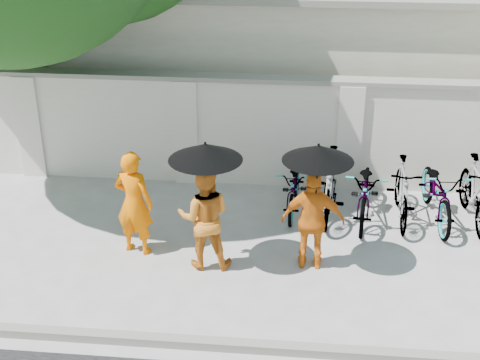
{
  "coord_description": "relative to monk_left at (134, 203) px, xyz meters",
  "views": [
    {
      "loc": [
        1.14,
        -8.33,
        5.59
      ],
      "look_at": [
        0.22,
        0.94,
        1.1
      ],
      "focal_mm": 50.0,
      "sensor_mm": 36.0,
      "label": 1
    }
  ],
  "objects": [
    {
      "name": "bike_0",
      "position": [
        2.43,
        1.6,
        -0.41
      ],
      "size": [
        0.68,
        1.71,
        0.88
      ],
      "primitive_type": "imported",
      "rotation": [
        0.0,
        0.0,
        -0.06
      ],
      "color": "gray",
      "rests_on": "ground"
    },
    {
      "name": "bike_2",
      "position": [
        3.63,
        1.42,
        -0.35
      ],
      "size": [
        0.89,
        1.99,
        1.01
      ],
      "primitive_type": "imported",
      "rotation": [
        0.0,
        0.0,
        -0.11
      ],
      "color": "gray",
      "rests_on": "ground"
    },
    {
      "name": "bike_1",
      "position": [
        3.03,
        1.5,
        -0.28
      ],
      "size": [
        0.72,
        1.95,
        1.14
      ],
      "primitive_type": "imported",
      "rotation": [
        0.0,
        0.0,
        -0.1
      ],
      "color": "gray",
      "rests_on": "ground"
    },
    {
      "name": "building_behind",
      "position": [
        3.37,
        6.5,
        0.75
      ],
      "size": [
        14.0,
        6.0,
        3.2
      ],
      "primitive_type": "cube",
      "color": "beige",
      "rests_on": "ground"
    },
    {
      "name": "monk_left",
      "position": [
        0.0,
        0.0,
        0.0
      ],
      "size": [
        0.7,
        0.55,
        1.7
      ],
      "primitive_type": "imported",
      "rotation": [
        0.0,
        0.0,
        2.89
      ],
      "color": "#F76C00",
      "rests_on": "ground"
    },
    {
      "name": "kerb",
      "position": [
        1.37,
        -2.2,
        -0.79
      ],
      "size": [
        40.0,
        0.16,
        0.12
      ],
      "primitive_type": "cube",
      "color": "gray",
      "rests_on": "ground"
    },
    {
      "name": "parasol_center",
      "position": [
        1.18,
        -0.37,
        1.06
      ],
      "size": [
        1.06,
        1.06,
        1.1
      ],
      "color": "black",
      "rests_on": "ground"
    },
    {
      "name": "bike_5",
      "position": [
        5.44,
        1.46,
        -0.29
      ],
      "size": [
        0.6,
        1.88,
        1.12
      ],
      "primitive_type": "imported",
      "rotation": [
        0.0,
        0.0,
        0.04
      ],
      "color": "gray",
      "rests_on": "ground"
    },
    {
      "name": "monk_right",
      "position": [
        2.73,
        -0.17,
        -0.06
      ],
      "size": [
        0.93,
        0.4,
        1.58
      ],
      "primitive_type": "imported",
      "rotation": [
        0.0,
        0.0,
        3.13
      ],
      "color": "orange",
      "rests_on": "ground"
    },
    {
      "name": "parasol_right",
      "position": [
        2.75,
        -0.25,
        1.05
      ],
      "size": [
        1.01,
        1.01,
        1.12
      ],
      "color": "black",
      "rests_on": "ground"
    },
    {
      "name": "compound_wall",
      "position": [
        2.37,
        2.7,
        0.15
      ],
      "size": [
        20.0,
        0.3,
        2.0
      ],
      "primitive_type": "cube",
      "color": "beige",
      "rests_on": "ground"
    },
    {
      "name": "monk_center",
      "position": [
        1.13,
        -0.29,
        -0.03
      ],
      "size": [
        0.84,
        0.68,
        1.65
      ],
      "primitive_type": "imported",
      "rotation": [
        0.0,
        0.0,
        3.21
      ],
      "color": "orange",
      "rests_on": "ground"
    },
    {
      "name": "ground",
      "position": [
        1.37,
        -0.5,
        -0.85
      ],
      "size": [
        80.0,
        80.0,
        0.0
      ],
      "primitive_type": "plane",
      "color": "#ABA9A6"
    },
    {
      "name": "bike_3",
      "position": [
        4.23,
        1.46,
        -0.32
      ],
      "size": [
        0.55,
        1.77,
        1.05
      ],
      "primitive_type": "imported",
      "rotation": [
        0.0,
        0.0,
        -0.03
      ],
      "color": "gray",
      "rests_on": "ground"
    },
    {
      "name": "bike_4",
      "position": [
        4.83,
        1.5,
        -0.33
      ],
      "size": [
        0.81,
        2.01,
        1.04
      ],
      "primitive_type": "imported",
      "rotation": [
        0.0,
        0.0,
        0.06
      ],
      "color": "gray",
      "rests_on": "ground"
    }
  ]
}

